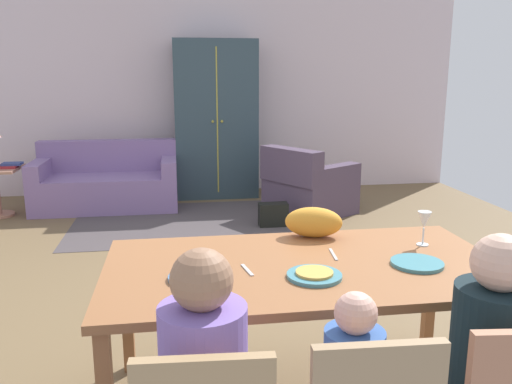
# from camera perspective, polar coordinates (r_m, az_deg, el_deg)

# --- Properties ---
(ground_plane) EXTENTS (7.07, 6.39, 0.02)m
(ground_plane) POSITION_cam_1_polar(r_m,az_deg,el_deg) (4.65, -1.90, -8.34)
(ground_plane) COLOR brown
(back_wall) EXTENTS (7.07, 0.10, 2.70)m
(back_wall) POSITION_cam_1_polar(r_m,az_deg,el_deg) (7.58, -4.90, 10.34)
(back_wall) COLOR silver
(back_wall) RESTS_ON ground_plane
(dining_table) EXTENTS (1.92, 1.03, 0.76)m
(dining_table) POSITION_cam_1_polar(r_m,az_deg,el_deg) (2.60, 5.28, -9.06)
(dining_table) COLOR #955D36
(dining_table) RESTS_ON ground_plane
(plate_near_man) EXTENTS (0.25, 0.25, 0.02)m
(plate_near_man) POSITION_cam_1_polar(r_m,az_deg,el_deg) (2.39, -6.52, -9.17)
(plate_near_man) COLOR teal
(plate_near_man) RESTS_ON dining_table
(pizza_near_man) EXTENTS (0.17, 0.17, 0.01)m
(pizza_near_man) POSITION_cam_1_polar(r_m,az_deg,el_deg) (2.39, -6.53, -8.84)
(pizza_near_man) COLOR gold
(pizza_near_man) RESTS_ON plate_near_man
(plate_near_child) EXTENTS (0.25, 0.25, 0.02)m
(plate_near_child) POSITION_cam_1_polar(r_m,az_deg,el_deg) (2.41, 6.35, -9.00)
(plate_near_child) COLOR teal
(plate_near_child) RESTS_ON dining_table
(pizza_near_child) EXTENTS (0.17, 0.17, 0.01)m
(pizza_near_child) POSITION_cam_1_polar(r_m,az_deg,el_deg) (2.41, 6.36, -8.67)
(pizza_near_child) COLOR gold
(pizza_near_child) RESTS_ON plate_near_child
(plate_near_woman) EXTENTS (0.25, 0.25, 0.02)m
(plate_near_woman) POSITION_cam_1_polar(r_m,az_deg,el_deg) (2.66, 17.07, -7.40)
(plate_near_woman) COLOR teal
(plate_near_woman) RESTS_ON dining_table
(wine_glass) EXTENTS (0.07, 0.07, 0.19)m
(wine_glass) POSITION_cam_1_polar(r_m,az_deg,el_deg) (2.93, 17.78, -3.05)
(wine_glass) COLOR silver
(wine_glass) RESTS_ON dining_table
(fork) EXTENTS (0.04, 0.15, 0.01)m
(fork) POSITION_cam_1_polar(r_m,az_deg,el_deg) (2.48, -0.96, -8.45)
(fork) COLOR silver
(fork) RESTS_ON dining_table
(knife) EXTENTS (0.03, 0.17, 0.01)m
(knife) POSITION_cam_1_polar(r_m,az_deg,el_deg) (2.71, 8.39, -6.71)
(knife) COLOR silver
(knife) RESTS_ON dining_table
(person_woman) EXTENTS (0.31, 0.41, 1.11)m
(person_woman) POSITION_cam_1_polar(r_m,az_deg,el_deg) (2.30, 23.42, -18.32)
(person_woman) COLOR #32424A
(person_woman) RESTS_ON ground_plane
(cat) EXTENTS (0.35, 0.25, 0.17)m
(cat) POSITION_cam_1_polar(r_m,az_deg,el_deg) (2.97, 6.27, -3.27)
(cat) COLOR orange
(cat) RESTS_ON dining_table
(area_rug) EXTENTS (2.60, 1.80, 0.01)m
(area_rug) POSITION_cam_1_polar(r_m,az_deg,el_deg) (6.07, -7.31, -3.21)
(area_rug) COLOR #484042
(area_rug) RESTS_ON ground_plane
(couch) EXTENTS (1.74, 0.86, 0.82)m
(couch) POSITION_cam_1_polar(r_m,az_deg,el_deg) (6.89, -15.85, 0.88)
(couch) COLOR #82659B
(couch) RESTS_ON ground_plane
(armchair) EXTENTS (1.18, 1.18, 0.82)m
(armchair) POSITION_cam_1_polar(r_m,az_deg,el_deg) (6.35, 5.61, 0.47)
(armchair) COLOR #4D3D52
(armchair) RESTS_ON ground_plane
(armoire) EXTENTS (1.10, 0.59, 2.10)m
(armoire) POSITION_cam_1_polar(r_m,az_deg,el_deg) (7.21, -4.40, 7.84)
(armoire) COLOR #2F424C
(armoire) RESTS_ON ground_plane
(book_lower) EXTENTS (0.22, 0.16, 0.03)m
(book_lower) POSITION_cam_1_polar(r_m,az_deg,el_deg) (6.80, -25.37, 2.47)
(book_lower) COLOR maroon
(book_lower) RESTS_ON side_table
(book_upper) EXTENTS (0.22, 0.16, 0.03)m
(book_upper) POSITION_cam_1_polar(r_m,az_deg,el_deg) (6.83, -24.94, 2.80)
(book_upper) COLOR navy
(book_upper) RESTS_ON book_lower
(handbag) EXTENTS (0.32, 0.16, 0.26)m
(handbag) POSITION_cam_1_polar(r_m,az_deg,el_deg) (5.84, 1.88, -2.47)
(handbag) COLOR black
(handbag) RESTS_ON ground_plane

